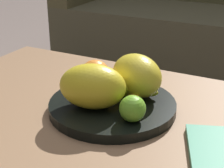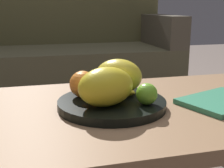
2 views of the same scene
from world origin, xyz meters
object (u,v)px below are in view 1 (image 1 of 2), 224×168
(orange_left, at_px, (95,75))
(melon_large_front, at_px, (93,86))
(coffee_table, at_px, (122,126))
(fruit_bowl, at_px, (112,106))
(melon_smaller_beside, at_px, (137,75))
(couch, at_px, (206,24))
(apple_front, at_px, (133,109))
(banana_bunch, at_px, (132,88))

(orange_left, bearing_deg, melon_large_front, -63.28)
(coffee_table, xyz_separation_m, fruit_bowl, (-0.03, -0.00, 0.05))
(melon_large_front, bearing_deg, melon_smaller_beside, 58.64)
(coffee_table, bearing_deg, melon_smaller_beside, 79.88)
(couch, height_order, melon_large_front, couch)
(fruit_bowl, distance_m, melon_smaller_beside, 0.10)
(melon_smaller_beside, xyz_separation_m, apple_front, (0.05, -0.13, -0.03))
(coffee_table, relative_size, fruit_bowl, 3.58)
(coffee_table, relative_size, melon_large_front, 7.09)
(melon_smaller_beside, height_order, orange_left, melon_smaller_beside)
(orange_left, bearing_deg, melon_smaller_beside, 6.58)
(couch, bearing_deg, apple_front, -83.76)
(coffee_table, bearing_deg, orange_left, 154.82)
(orange_left, bearing_deg, banana_bunch, -3.26)
(coffee_table, relative_size, orange_left, 14.17)
(apple_front, distance_m, banana_bunch, 0.12)
(fruit_bowl, height_order, banana_bunch, banana_bunch)
(melon_smaller_beside, bearing_deg, fruit_bowl, -120.25)
(banana_bunch, bearing_deg, fruit_bowl, -126.52)
(fruit_bowl, height_order, orange_left, orange_left)
(coffee_table, distance_m, orange_left, 0.16)
(orange_left, bearing_deg, apple_front, -35.38)
(fruit_bowl, height_order, melon_large_front, melon_large_front)
(coffee_table, distance_m, banana_bunch, 0.10)
(melon_large_front, bearing_deg, banana_bunch, 55.23)
(apple_front, relative_size, banana_bunch, 0.40)
(apple_front, bearing_deg, orange_left, 144.62)
(coffee_table, height_order, couch, couch)
(melon_large_front, xyz_separation_m, orange_left, (-0.05, 0.10, -0.01))
(apple_front, bearing_deg, coffee_table, 131.13)
(orange_left, bearing_deg, fruit_bowl, -33.62)
(melon_large_front, height_order, apple_front, melon_large_front)
(coffee_table, height_order, orange_left, orange_left)
(fruit_bowl, xyz_separation_m, apple_front, (0.09, -0.06, 0.04))
(apple_front, height_order, banana_bunch, apple_front)
(melon_large_front, relative_size, banana_bunch, 1.05)
(melon_smaller_beside, distance_m, apple_front, 0.14)
(coffee_table, xyz_separation_m, melon_large_front, (-0.06, -0.05, 0.12))
(melon_large_front, height_order, banana_bunch, melon_large_front)
(apple_front, bearing_deg, couch, 96.24)
(coffee_table, bearing_deg, banana_bunch, 80.97)
(apple_front, bearing_deg, banana_bunch, 115.05)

